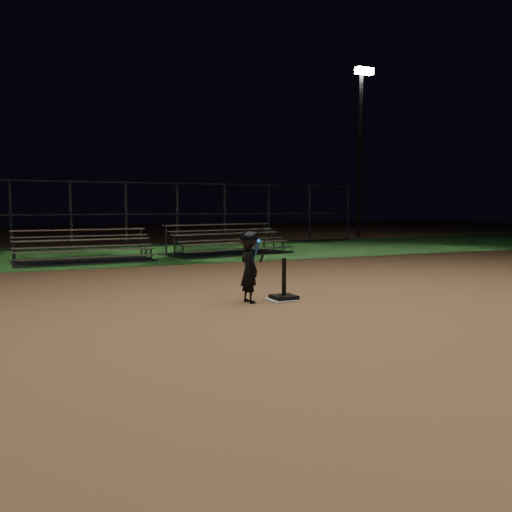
{
  "coord_description": "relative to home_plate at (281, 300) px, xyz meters",
  "views": [
    {
      "loc": [
        -3.96,
        -7.79,
        1.53
      ],
      "look_at": [
        0.0,
        1.0,
        0.65
      ],
      "focal_mm": 37.97,
      "sensor_mm": 36.0,
      "label": 1
    }
  ],
  "objects": [
    {
      "name": "ground",
      "position": [
        0.0,
        0.0,
        -0.01
      ],
      "size": [
        80.0,
        80.0,
        0.0
      ],
      "primitive_type": "plane",
      "color": "#9E6F47",
      "rests_on": "ground"
    },
    {
      "name": "grass_strip",
      "position": [
        0.0,
        10.0,
        -0.01
      ],
      "size": [
        60.0,
        8.0,
        0.01
      ],
      "primitive_type": "cube",
      "color": "#1B511A",
      "rests_on": "ground"
    },
    {
      "name": "home_plate",
      "position": [
        0.0,
        0.0,
        0.0
      ],
      "size": [
        0.45,
        0.45,
        0.02
      ],
      "primitive_type": "cube",
      "color": "beige",
      "rests_on": "ground"
    },
    {
      "name": "batting_tee",
      "position": [
        0.06,
        0.02,
        0.13
      ],
      "size": [
        0.38,
        0.38,
        0.67
      ],
      "color": "black",
      "rests_on": "home_plate"
    },
    {
      "name": "child_batter",
      "position": [
        -0.55,
        0.05,
        0.6
      ],
      "size": [
        0.4,
        0.61,
        1.15
      ],
      "rotation": [
        0.0,
        0.0,
        1.73
      ],
      "color": "black",
      "rests_on": "ground"
    },
    {
      "name": "bleacher_left",
      "position": [
        -2.19,
        7.75,
        0.17
      ],
      "size": [
        3.76,
        1.97,
        0.9
      ],
      "rotation": [
        0.0,
        0.0,
        0.05
      ],
      "color": "#B6B6BB",
      "rests_on": "ground"
    },
    {
      "name": "bleacher_right",
      "position": [
        2.37,
        8.47,
        0.19
      ],
      "size": [
        4.27,
        2.68,
        0.97
      ],
      "rotation": [
        0.0,
        0.0,
        0.2
      ],
      "color": "silver",
      "rests_on": "ground"
    },
    {
      "name": "backstop_fence",
      "position": [
        0.0,
        13.0,
        1.24
      ],
      "size": [
        20.08,
        0.08,
        2.5
      ],
      "color": "#38383D",
      "rests_on": "ground"
    },
    {
      "name": "light_pole_right",
      "position": [
        12.0,
        14.94,
        4.93
      ],
      "size": [
        0.9,
        0.53,
        8.3
      ],
      "color": "#2D2D30",
      "rests_on": "ground"
    }
  ]
}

